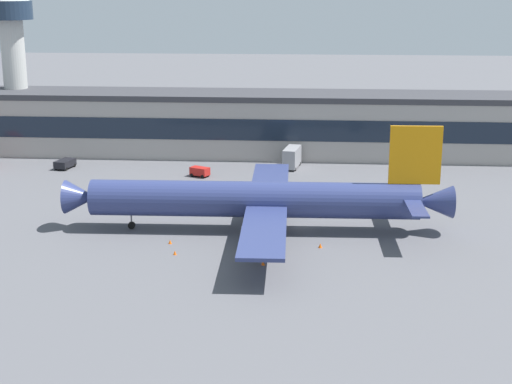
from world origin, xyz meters
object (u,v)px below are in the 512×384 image
Objects in this scene: catering_truck at (292,157)px; baggage_tug at (200,171)px; traffic_cone_0 at (263,263)px; traffic_cone_1 at (320,245)px; control_tower at (13,53)px; traffic_cone_3 at (170,242)px; traffic_cone_2 at (175,253)px; airliner at (260,200)px; pushback_tractor at (65,163)px.

baggage_tug is at bearing -152.95° from catering_truck.
traffic_cone_1 reaches higher than traffic_cone_0.
control_tower is 81.49m from traffic_cone_3.
traffic_cone_0 is at bearing -14.21° from traffic_cone_2.
traffic_cone_2 is at bearing -71.68° from traffic_cone_3.
catering_truck is 11.12× the size of traffic_cone_1.
catering_truck is at bearing 71.74° from traffic_cone_3.
traffic_cone_1 is at bearing -38.38° from airliner.
control_tower reaches higher than airliner.
baggage_tug reaches higher than traffic_cone_3.
pushback_tractor is at bearing 138.66° from traffic_cone_1.
baggage_tug is at bearing 93.72° from traffic_cone_2.
control_tower is 8.42× the size of baggage_tug.
traffic_cone_3 is at bearing -56.57° from pushback_tractor.
baggage_tug reaches higher than pushback_tractor.
catering_truck is 56.78m from traffic_cone_0.
catering_truck reaches higher than pushback_tractor.
traffic_cone_0 is 12.83m from traffic_cone_2.
traffic_cone_3 is (-12.54, -7.03, -4.61)m from airliner.
pushback_tractor is at bearing 122.21° from traffic_cone_2.
catering_truck reaches higher than traffic_cone_2.
traffic_cone_2 is at bearing -55.17° from control_tower.
pushback_tractor is 68.34m from traffic_cone_1.
catering_truck is 46.06m from pushback_tractor.
catering_truck is 19.75m from baggage_tug.
airliner reaches higher than pushback_tractor.
airliner is 95.31× the size of traffic_cone_3.
baggage_tug is (44.68, -23.78, -20.36)m from control_tower.
traffic_cone_1 is (7.66, 7.56, 0.02)m from traffic_cone_0.
traffic_cone_1 is at bearing -43.38° from control_tower.
control_tower reaches higher than traffic_cone_0.
airliner reaches higher than catering_truck.
control_tower is 56.51× the size of traffic_cone_3.
baggage_tug is 46.31m from traffic_cone_1.
baggage_tug is 6.85× the size of traffic_cone_2.
traffic_cone_2 is at bearing -105.30° from catering_truck.
traffic_cone_0 is (60.02, -71.52, -21.13)m from control_tower.
baggage_tug is (-13.93, 33.00, -3.83)m from airliner.
traffic_cone_0 is at bearing -50.36° from pushback_tractor.
catering_truck is at bearing 85.06° from airliner.
traffic_cone_0 is at bearing -50.00° from control_tower.
airliner reaches higher than traffic_cone_2.
traffic_cone_0 is at bearing -28.94° from traffic_cone_3.
traffic_cone_1 reaches higher than traffic_cone_2.
baggage_tug is 6.08× the size of traffic_cone_1.
baggage_tug is at bearing -28.03° from control_tower.
traffic_cone_3 is at bearing -88.01° from baggage_tug.
control_tower is 51.19× the size of traffic_cone_1.
traffic_cone_3 is at bearing 108.32° from traffic_cone_2.
traffic_cone_1 is (23.00, -40.18, -0.75)m from baggage_tug.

